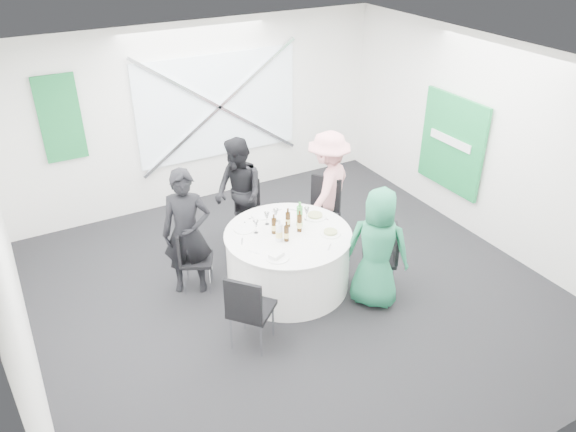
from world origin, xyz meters
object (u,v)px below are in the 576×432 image
banquet_table (288,259)px  green_water_bottle (300,216)px  chair_front_right (386,253)px  chair_front_left (248,307)px  person_man_back (239,194)px  person_woman_pink (328,188)px  chair_back_left (190,255)px  chair_back_right (322,208)px  clear_water_bottle (279,233)px  chair_back (250,208)px  person_man_back_left (187,233)px  person_woman_green (377,249)px

banquet_table → green_water_bottle: bearing=24.5°
chair_front_right → chair_front_left: 1.96m
chair_front_right → person_man_back: 2.17m
banquet_table → person_woman_pink: (1.03, 0.73, 0.43)m
chair_back_left → chair_back_right: chair_back_right is taller
person_woman_pink → clear_water_bottle: size_ratio=5.54×
chair_back → chair_back_right: 1.01m
chair_front_left → chair_back_left: bearing=-34.6°
chair_back_right → green_water_bottle: 0.87m
chair_back → chair_back_right: bearing=-33.9°
banquet_table → person_man_back_left: (-1.10, 0.52, 0.43)m
banquet_table → person_woman_pink: size_ratio=0.96×
banquet_table → chair_back_right: chair_back_right is taller
person_woman_pink → green_water_bottle: bearing=2.5°
person_man_back → clear_water_bottle: 1.30m
banquet_table → chair_back: 1.21m
chair_back → clear_water_bottle: (-0.24, -1.30, 0.36)m
banquet_table → clear_water_bottle: clear_water_bottle is taller
chair_back_right → person_man_back: bearing=-156.1°
banquet_table → chair_back: chair_back is taller
clear_water_bottle → person_man_back_left: bearing=146.0°
chair_back_right → person_woman_green: (-0.12, -1.40, 0.16)m
chair_front_right → person_woman_pink: bearing=-148.6°
chair_back_left → person_woman_pink: size_ratio=0.52×
chair_back_left → person_woman_pink: 2.15m
chair_front_right → person_man_back: size_ratio=0.55×
chair_back_right → chair_front_right: chair_back_right is taller
chair_back_left → chair_front_right: chair_front_right is taller
person_woman_green → chair_back_right: bearing=-47.9°
banquet_table → clear_water_bottle: 0.53m
banquet_table → chair_back_left: (-1.08, 0.53, 0.11)m
chair_back → chair_back_left: size_ratio=1.05×
banquet_table → person_woman_pink: person_woman_pink is taller
chair_front_left → clear_water_bottle: clear_water_bottle is taller
clear_water_bottle → person_man_back: bearing=87.1°
chair_back → person_man_back_left: person_man_back_left is taller
chair_front_right → person_woman_green: 0.41m
person_man_back → chair_front_right: bearing=26.5°
chair_back → person_woman_pink: size_ratio=0.54×
green_water_bottle → person_woman_green: bearing=-59.8°
person_man_back_left → chair_back: bearing=55.8°
person_woman_green → green_water_bottle: 1.05m
chair_back_right → clear_water_bottle: size_ratio=3.45×
banquet_table → person_woman_pink: bearing=35.1°
chair_back → chair_back_left: 1.32m
chair_back → clear_water_bottle: 1.37m
banquet_table → chair_front_left: bearing=-138.9°
chair_back_left → person_man_back_left: size_ratio=0.51×
person_woman_green → chair_front_right: bearing=-102.3°
person_man_back → person_woman_pink: size_ratio=0.97×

